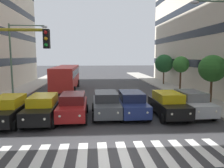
{
  "coord_description": "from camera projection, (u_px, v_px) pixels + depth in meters",
  "views": [
    {
      "loc": [
        0.87,
        8.78,
        4.26
      ],
      "look_at": [
        -0.64,
        -7.58,
        2.12
      ],
      "focal_mm": 34.3,
      "sensor_mm": 36.0,
      "label": 1
    }
  ],
  "objects": [
    {
      "name": "car_3",
      "position": [
        106.0,
        104.0,
        15.3
      ],
      "size": [
        2.02,
        4.44,
        1.72
      ],
      "color": "#474C51",
      "rests_on": "ground_plane"
    },
    {
      "name": "car_2",
      "position": [
        132.0,
        104.0,
        15.37
      ],
      "size": [
        2.02,
        4.44,
        1.72
      ],
      "color": "navy",
      "rests_on": "ground_plane"
    },
    {
      "name": "street_tree_2",
      "position": [
        181.0,
        65.0,
        24.94
      ],
      "size": [
        1.89,
        1.89,
        4.11
      ],
      "color": "#513823",
      "rests_on": "sidewalk_left"
    },
    {
      "name": "car_5",
      "position": [
        43.0,
        108.0,
        13.99
      ],
      "size": [
        2.02,
        4.44,
        1.72
      ],
      "color": "black",
      "rests_on": "ground_plane"
    },
    {
      "name": "car_0",
      "position": [
        191.0,
        103.0,
        15.63
      ],
      "size": [
        2.02,
        4.44,
        1.72
      ],
      "color": "#B2B7BC",
      "rests_on": "ground_plane"
    },
    {
      "name": "car_4",
      "position": [
        73.0,
        106.0,
        14.65
      ],
      "size": [
        2.02,
        4.44,
        1.72
      ],
      "color": "maroon",
      "rests_on": "ground_plane"
    },
    {
      "name": "crosswalk_markings",
      "position": [
        113.0,
        155.0,
        9.29
      ],
      "size": [
        10.35,
        2.8,
        0.01
      ],
      "color": "silver",
      "rests_on": "ground_plane"
    },
    {
      "name": "street_tree_1",
      "position": [
        212.0,
        69.0,
        18.56
      ],
      "size": [
        2.33,
        2.33,
        4.23
      ],
      "color": "#513823",
      "rests_on": "sidewalk_left"
    },
    {
      "name": "street_lamp_right",
      "position": [
        17.0,
        53.0,
        20.05
      ],
      "size": [
        3.56,
        0.28,
        7.09
      ],
      "color": "#4C6B56",
      "rests_on": "sidewalk_right"
    },
    {
      "name": "car_6",
      "position": [
        8.0,
        110.0,
        13.58
      ],
      "size": [
        2.02,
        4.44,
        1.72
      ],
      "color": "black",
      "rests_on": "ground_plane"
    },
    {
      "name": "bus_behind_traffic",
      "position": [
        66.0,
        76.0,
        26.7
      ],
      "size": [
        2.78,
        10.5,
        3.0
      ],
      "color": "red",
      "rests_on": "ground_plane"
    },
    {
      "name": "ground_plane",
      "position": [
        113.0,
        155.0,
        9.29
      ],
      "size": [
        180.0,
        180.0,
        0.0
      ],
      "primitive_type": "plane",
      "color": "#38383A"
    },
    {
      "name": "car_1",
      "position": [
        168.0,
        104.0,
        15.12
      ],
      "size": [
        2.02,
        4.44,
        1.72
      ],
      "color": "black",
      "rests_on": "ground_plane"
    },
    {
      "name": "street_tree_3",
      "position": [
        164.0,
        64.0,
        31.6
      ],
      "size": [
        2.66,
        2.66,
        4.38
      ],
      "color": "#513823",
      "rests_on": "sidewalk_left"
    }
  ]
}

